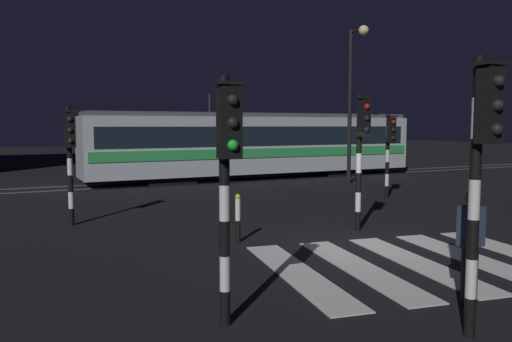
# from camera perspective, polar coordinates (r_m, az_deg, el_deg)

# --- Properties ---
(ground_plane) EXTENTS (120.00, 120.00, 0.00)m
(ground_plane) POSITION_cam_1_polar(r_m,az_deg,el_deg) (11.88, 11.19, -7.90)
(ground_plane) COLOR black
(rail_near) EXTENTS (80.00, 0.12, 0.03)m
(rail_near) POSITION_cam_1_polar(r_m,az_deg,el_deg) (23.31, -8.42, -1.45)
(rail_near) COLOR #59595E
(rail_near) RESTS_ON ground
(rail_far) EXTENTS (80.00, 0.12, 0.03)m
(rail_far) POSITION_cam_1_polar(r_m,az_deg,el_deg) (24.67, -9.44, -1.10)
(rail_far) COLOR #59595E
(rail_far) RESTS_ON ground
(crosswalk_zebra) EXTENTS (6.25, 5.12, 0.02)m
(crosswalk_zebra) POSITION_cam_1_polar(r_m,az_deg,el_deg) (10.51, 17.45, -9.71)
(crosswalk_zebra) COLOR silver
(crosswalk_zebra) RESTS_ON ground
(traffic_light_median_centre) EXTENTS (0.36, 0.42, 3.43)m
(traffic_light_median_centre) POSITION_cam_1_polar(r_m,az_deg,el_deg) (12.93, 11.65, 3.26)
(traffic_light_median_centre) COLOR black
(traffic_light_median_centre) RESTS_ON ground
(traffic_light_corner_far_right) EXTENTS (0.36, 0.42, 3.09)m
(traffic_light_corner_far_right) POSITION_cam_1_polar(r_m,az_deg,el_deg) (19.14, 14.64, 3.09)
(traffic_light_corner_far_right) COLOR black
(traffic_light_corner_far_right) RESTS_ON ground
(traffic_light_corner_far_left) EXTENTS (0.36, 0.42, 3.13)m
(traffic_light_corner_far_left) POSITION_cam_1_polar(r_m,az_deg,el_deg) (14.26, -20.01, 2.42)
(traffic_light_corner_far_left) COLOR black
(traffic_light_corner_far_left) RESTS_ON ground
(traffic_light_kerb_mid_left) EXTENTS (0.36, 0.42, 3.49)m
(traffic_light_kerb_mid_left) POSITION_cam_1_polar(r_m,az_deg,el_deg) (6.76, 23.84, 1.66)
(traffic_light_kerb_mid_left) COLOR black
(traffic_light_kerb_mid_left) RESTS_ON ground
(traffic_light_corner_near_left) EXTENTS (0.36, 0.42, 3.29)m
(traffic_light_corner_near_left) POSITION_cam_1_polar(r_m,az_deg,el_deg) (6.56, -3.24, 0.85)
(traffic_light_corner_near_left) COLOR black
(traffic_light_corner_near_left) RESTS_ON ground
(street_lamp_trackside_right) EXTENTS (0.44, 1.21, 6.95)m
(street_lamp_trackside_right) POSITION_cam_1_polar(r_m,az_deg,el_deg) (23.53, 10.81, 9.34)
(street_lamp_trackside_right) COLOR black
(street_lamp_trackside_right) RESTS_ON ground
(tram) EXTENTS (17.11, 2.58, 4.15)m
(tram) POSITION_cam_1_polar(r_m,az_deg,el_deg) (25.45, 0.20, 3.07)
(tram) COLOR #B2BCC1
(tram) RESTS_ON ground
(pedestrian_waiting_at_kerb) EXTENTS (0.36, 0.24, 1.71)m
(pedestrian_waiting_at_kerb) POSITION_cam_1_polar(r_m,az_deg,el_deg) (8.27, 22.75, -7.72)
(pedestrian_waiting_at_kerb) COLOR black
(pedestrian_waiting_at_kerb) RESTS_ON ground
(bollard_island_edge) EXTENTS (0.12, 0.12, 1.11)m
(bollard_island_edge) POSITION_cam_1_polar(r_m,az_deg,el_deg) (11.66, -2.04, -5.25)
(bollard_island_edge) COLOR black
(bollard_island_edge) RESTS_ON ground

